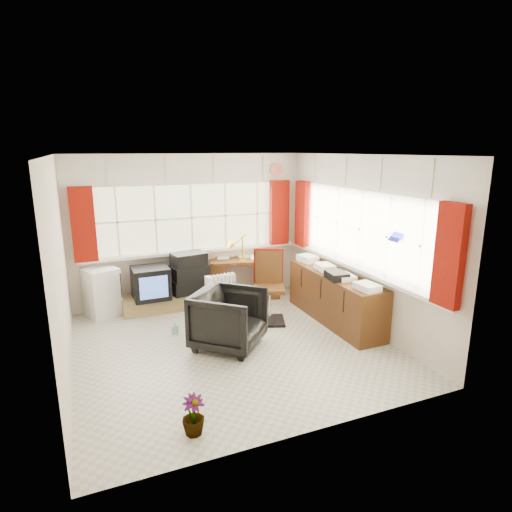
{
  "coord_description": "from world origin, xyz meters",
  "views": [
    {
      "loc": [
        -1.74,
        -5.01,
        2.57
      ],
      "look_at": [
        0.58,
        0.55,
        1.06
      ],
      "focal_mm": 30.0,
      "sensor_mm": 36.0,
      "label": 1
    }
  ],
  "objects_px": {
    "task_chair": "(269,283)",
    "credenza": "(335,297)",
    "tv_bench": "(166,301)",
    "crt_tv": "(151,283)",
    "desk": "(244,275)",
    "office_chair": "(229,319)",
    "desk_lamp": "(242,243)",
    "radiator": "(223,298)",
    "mini_fridge": "(102,292)"
  },
  "relations": [
    {
      "from": "tv_bench",
      "to": "crt_tv",
      "type": "bearing_deg",
      "value": -155.4
    },
    {
      "from": "radiator",
      "to": "desk_lamp",
      "type": "bearing_deg",
      "value": 41.37
    },
    {
      "from": "office_chair",
      "to": "credenza",
      "type": "relative_size",
      "value": 0.43
    },
    {
      "from": "desk",
      "to": "task_chair",
      "type": "height_order",
      "value": "task_chair"
    },
    {
      "from": "mini_fridge",
      "to": "desk_lamp",
      "type": "bearing_deg",
      "value": -4.5
    },
    {
      "from": "desk_lamp",
      "to": "tv_bench",
      "type": "distance_m",
      "value": 1.6
    },
    {
      "from": "desk",
      "to": "tv_bench",
      "type": "height_order",
      "value": "desk"
    },
    {
      "from": "office_chair",
      "to": "tv_bench",
      "type": "xyz_separation_m",
      "value": [
        -0.5,
        1.73,
        -0.26
      ]
    },
    {
      "from": "office_chair",
      "to": "mini_fridge",
      "type": "height_order",
      "value": "office_chair"
    },
    {
      "from": "desk",
      "to": "radiator",
      "type": "distance_m",
      "value": 0.9
    },
    {
      "from": "radiator",
      "to": "task_chair",
      "type": "bearing_deg",
      "value": -41.16
    },
    {
      "from": "task_chair",
      "to": "mini_fridge",
      "type": "height_order",
      "value": "task_chair"
    },
    {
      "from": "desk_lamp",
      "to": "tv_bench",
      "type": "xyz_separation_m",
      "value": [
        -1.32,
        0.1,
        -0.9
      ]
    },
    {
      "from": "crt_tv",
      "to": "desk",
      "type": "bearing_deg",
      "value": 6.54
    },
    {
      "from": "desk",
      "to": "credenza",
      "type": "distance_m",
      "value": 1.81
    },
    {
      "from": "credenza",
      "to": "crt_tv",
      "type": "relative_size",
      "value": 3.51
    },
    {
      "from": "office_chair",
      "to": "crt_tv",
      "type": "height_order",
      "value": "office_chair"
    },
    {
      "from": "credenza",
      "to": "tv_bench",
      "type": "relative_size",
      "value": 1.43
    },
    {
      "from": "desk_lamp",
      "to": "office_chair",
      "type": "distance_m",
      "value": 1.93
    },
    {
      "from": "desk",
      "to": "radiator",
      "type": "height_order",
      "value": "desk"
    },
    {
      "from": "office_chair",
      "to": "credenza",
      "type": "bearing_deg",
      "value": -40.74
    },
    {
      "from": "crt_tv",
      "to": "tv_bench",
      "type": "bearing_deg",
      "value": 24.6
    },
    {
      "from": "office_chair",
      "to": "radiator",
      "type": "relative_size",
      "value": 1.33
    },
    {
      "from": "credenza",
      "to": "task_chair",
      "type": "bearing_deg",
      "value": 153.34
    },
    {
      "from": "mini_fridge",
      "to": "radiator",
      "type": "bearing_deg",
      "value": -19.89
    },
    {
      "from": "desk",
      "to": "tv_bench",
      "type": "relative_size",
      "value": 0.95
    },
    {
      "from": "task_chair",
      "to": "radiator",
      "type": "xyz_separation_m",
      "value": [
        -0.58,
        0.51,
        -0.32
      ]
    },
    {
      "from": "mini_fridge",
      "to": "office_chair",
      "type": "bearing_deg",
      "value": -50.84
    },
    {
      "from": "desk_lamp",
      "to": "office_chair",
      "type": "height_order",
      "value": "desk_lamp"
    },
    {
      "from": "task_chair",
      "to": "crt_tv",
      "type": "distance_m",
      "value": 1.89
    },
    {
      "from": "desk",
      "to": "office_chair",
      "type": "distance_m",
      "value": 2.04
    },
    {
      "from": "task_chair",
      "to": "credenza",
      "type": "xyz_separation_m",
      "value": [
        0.9,
        -0.45,
        -0.19
      ]
    },
    {
      "from": "desk",
      "to": "office_chair",
      "type": "height_order",
      "value": "office_chair"
    },
    {
      "from": "office_chair",
      "to": "radiator",
      "type": "distance_m",
      "value": 1.22
    },
    {
      "from": "desk_lamp",
      "to": "mini_fridge",
      "type": "height_order",
      "value": "desk_lamp"
    },
    {
      "from": "task_chair",
      "to": "desk_lamp",
      "type": "bearing_deg",
      "value": 93.35
    },
    {
      "from": "office_chair",
      "to": "crt_tv",
      "type": "bearing_deg",
      "value": 67.1
    },
    {
      "from": "desk",
      "to": "task_chair",
      "type": "bearing_deg",
      "value": -92.25
    },
    {
      "from": "radiator",
      "to": "mini_fridge",
      "type": "bearing_deg",
      "value": 160.11
    },
    {
      "from": "office_chair",
      "to": "credenza",
      "type": "xyz_separation_m",
      "value": [
        1.77,
        0.21,
        0.0
      ]
    },
    {
      "from": "desk_lamp",
      "to": "tv_bench",
      "type": "height_order",
      "value": "desk_lamp"
    },
    {
      "from": "credenza",
      "to": "radiator",
      "type": "bearing_deg",
      "value": 147.05
    },
    {
      "from": "desk_lamp",
      "to": "crt_tv",
      "type": "height_order",
      "value": "desk_lamp"
    },
    {
      "from": "tv_bench",
      "to": "crt_tv",
      "type": "relative_size",
      "value": 2.45
    },
    {
      "from": "credenza",
      "to": "mini_fridge",
      "type": "distance_m",
      "value": 3.62
    },
    {
      "from": "desk_lamp",
      "to": "mini_fridge",
      "type": "relative_size",
      "value": 0.61
    },
    {
      "from": "radiator",
      "to": "mini_fridge",
      "type": "height_order",
      "value": "mini_fridge"
    },
    {
      "from": "office_chair",
      "to": "desk",
      "type": "bearing_deg",
      "value": 15.42
    },
    {
      "from": "desk_lamp",
      "to": "tv_bench",
      "type": "relative_size",
      "value": 0.33
    },
    {
      "from": "credenza",
      "to": "tv_bench",
      "type": "height_order",
      "value": "credenza"
    }
  ]
}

